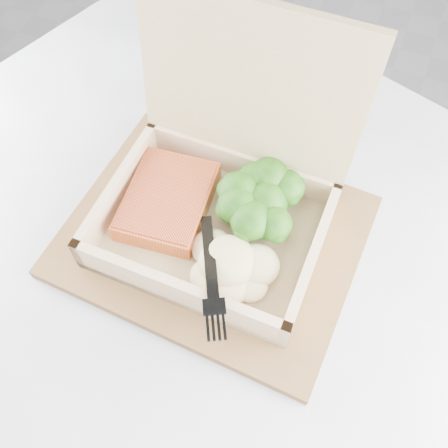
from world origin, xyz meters
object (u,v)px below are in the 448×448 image
at_px(cafe_table, 181,295).
at_px(takeout_container, 224,183).
at_px(serving_tray, 213,236).
at_px(paper_cup, 176,20).

height_order(cafe_table, takeout_container, takeout_container).
xyz_separation_m(cafe_table, serving_tray, (0.05, 0.01, 0.19)).
distance_m(cafe_table, paper_cup, 0.40).
bearing_deg(serving_tray, cafe_table, -168.40).
xyz_separation_m(takeout_container, paper_cup, (-0.18, 0.25, -0.03)).
bearing_deg(takeout_container, serving_tray, -89.59).
relative_size(cafe_table, serving_tray, 3.05).
bearing_deg(serving_tray, takeout_container, 90.05).
height_order(serving_tray, paper_cup, paper_cup).
bearing_deg(paper_cup, takeout_container, -55.05).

